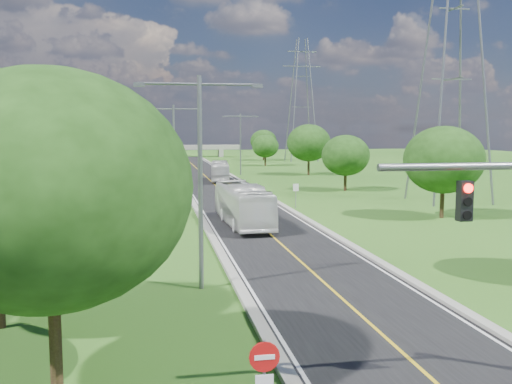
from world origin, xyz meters
The scene contains 24 objects.
ground centered at (0.00, 60.00, 0.00)m, with size 260.00×260.00×0.00m, color #275417.
road centered at (0.00, 66.00, 0.03)m, with size 8.00×150.00×0.06m, color black.
curb_left centered at (-4.25, 66.00, 0.11)m, with size 0.50×150.00×0.22m, color gray.
curb_right centered at (4.25, 66.00, 0.11)m, with size 0.50×150.00×0.22m, color gray.
do_not_enter_left centered at (-5.60, -1.52, 1.77)m, with size 0.76×0.11×2.50m.
speed_limit_sign centered at (5.20, 37.98, 1.60)m, with size 0.55×0.09×2.40m.
overpass centered at (0.00, 140.00, 2.41)m, with size 30.00×3.00×3.20m.
streetlight_near_left centered at (-6.00, 12.00, 5.94)m, with size 5.90×0.25×10.00m.
streetlight_mid_left centered at (-6.00, 45.00, 5.94)m, with size 5.90×0.25×10.00m.
streetlight_far_right centered at (6.00, 78.00, 5.94)m, with size 5.90×0.25×10.00m.
power_tower_near centered at (22.00, 40.00, 14.01)m, with size 9.00×6.40×28.00m.
power_tower_far centered at (26.00, 115.00, 14.01)m, with size 9.00×6.40×28.00m.
tree_lb centered at (-16.00, 28.00, 4.64)m, with size 6.30×6.30×7.33m.
tree_lc centered at (-15.00, 50.00, 5.58)m, with size 7.56×7.56×8.79m.
tree_ld centered at (-17.00, 74.00, 4.95)m, with size 6.72×6.72×7.82m.
tree_le centered at (-14.50, 98.00, 4.33)m, with size 5.88×5.88×6.84m.
tree_lf centered at (-11.00, 2.00, 5.89)m, with size 7.98×7.98×9.28m.
tree_rb centered at (16.00, 30.00, 4.95)m, with size 6.72×6.72×7.82m.
tree_rc centered at (15.00, 52.00, 4.33)m, with size 5.88×5.88×6.84m.
tree_rd centered at (17.00, 76.00, 5.27)m, with size 7.14×7.14×8.30m.
tree_re centered at (14.50, 100.00, 4.02)m, with size 5.46×5.46×6.35m.
tree_rf centered at (18.00, 120.00, 4.64)m, with size 6.30×6.30×7.33m.
bus_outbound centered at (1.26, 66.61, 1.50)m, with size 2.42×10.36×2.88m, color beige.
bus_inbound centered at (-1.29, 29.18, 1.67)m, with size 2.71×11.57×3.22m, color silver.
Camera 1 is at (-8.15, -14.48, 7.57)m, focal length 40.00 mm.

